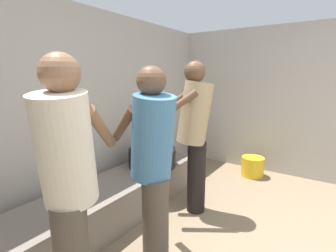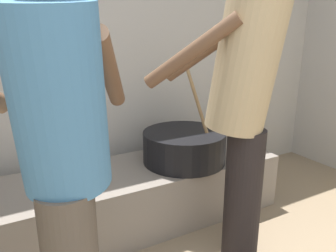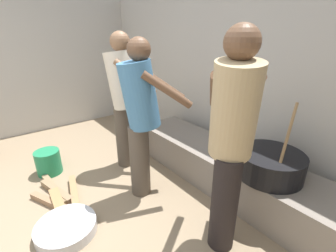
{
  "view_description": "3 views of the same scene",
  "coord_description": "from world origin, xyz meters",
  "px_view_note": "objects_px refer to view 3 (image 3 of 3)",
  "views": [
    {
      "loc": [
        -1.42,
        0.2,
        1.48
      ],
      "look_at": [
        0.67,
        1.61,
        0.98
      ],
      "focal_mm": 26.74,
      "sensor_mm": 36.0,
      "label": 1
    },
    {
      "loc": [
        -0.23,
        0.2,
        1.26
      ],
      "look_at": [
        0.52,
        1.55,
        0.82
      ],
      "focal_mm": 34.43,
      "sensor_mm": 36.0,
      "label": 2
    },
    {
      "loc": [
        1.71,
        0.2,
        1.56
      ],
      "look_at": [
        0.13,
        1.45,
        0.76
      ],
      "focal_mm": 24.48,
      "sensor_mm": 36.0,
      "label": 3
    }
  ],
  "objects_px": {
    "cooking_pot_main": "(270,164)",
    "cook_in_tan_shirt": "(232,135)",
    "cook_in_blue_shirt": "(141,113)",
    "bucket_green_plastic": "(48,162)",
    "metal_mixing_bowl": "(66,228)",
    "cook_in_cream_shirt": "(123,95)"
  },
  "relations": [
    {
      "from": "bucket_green_plastic",
      "to": "metal_mixing_bowl",
      "type": "distance_m",
      "value": 1.08
    },
    {
      "from": "cooking_pot_main",
      "to": "cook_in_tan_shirt",
      "type": "distance_m",
      "value": 0.72
    },
    {
      "from": "cook_in_tan_shirt",
      "to": "cook_in_blue_shirt",
      "type": "distance_m",
      "value": 0.93
    },
    {
      "from": "cooking_pot_main",
      "to": "bucket_green_plastic",
      "type": "bearing_deg",
      "value": -143.58
    },
    {
      "from": "bucket_green_plastic",
      "to": "cook_in_cream_shirt",
      "type": "bearing_deg",
      "value": 64.05
    },
    {
      "from": "cook_in_tan_shirt",
      "to": "bucket_green_plastic",
      "type": "relative_size",
      "value": 5.64
    },
    {
      "from": "cook_in_tan_shirt",
      "to": "cook_in_blue_shirt",
      "type": "bearing_deg",
      "value": -170.85
    },
    {
      "from": "cook_in_tan_shirt",
      "to": "metal_mixing_bowl",
      "type": "distance_m",
      "value": 1.56
    },
    {
      "from": "cooking_pot_main",
      "to": "cook_in_blue_shirt",
      "type": "xyz_separation_m",
      "value": [
        -0.94,
        -0.73,
        0.38
      ]
    },
    {
      "from": "cook_in_blue_shirt",
      "to": "cook_in_cream_shirt",
      "type": "height_order",
      "value": "cook_in_cream_shirt"
    },
    {
      "from": "cooking_pot_main",
      "to": "cook_in_blue_shirt",
      "type": "distance_m",
      "value": 1.24
    },
    {
      "from": "metal_mixing_bowl",
      "to": "cook_in_cream_shirt",
      "type": "bearing_deg",
      "value": 124.69
    },
    {
      "from": "cooking_pot_main",
      "to": "metal_mixing_bowl",
      "type": "distance_m",
      "value": 1.84
    },
    {
      "from": "metal_mixing_bowl",
      "to": "cook_in_tan_shirt",
      "type": "bearing_deg",
      "value": 48.75
    },
    {
      "from": "cooking_pot_main",
      "to": "cook_in_tan_shirt",
      "type": "bearing_deg",
      "value": -92.18
    },
    {
      "from": "bucket_green_plastic",
      "to": "cook_in_blue_shirt",
      "type": "bearing_deg",
      "value": 35.02
    },
    {
      "from": "cook_in_cream_shirt",
      "to": "cooking_pot_main",
      "type": "bearing_deg",
      "value": 21.06
    },
    {
      "from": "cook_in_tan_shirt",
      "to": "metal_mixing_bowl",
      "type": "xyz_separation_m",
      "value": [
        -0.85,
        -0.97,
        -0.89
      ]
    },
    {
      "from": "cooking_pot_main",
      "to": "bucket_green_plastic",
      "type": "height_order",
      "value": "cooking_pot_main"
    },
    {
      "from": "metal_mixing_bowl",
      "to": "cook_in_blue_shirt",
      "type": "bearing_deg",
      "value": 94.45
    },
    {
      "from": "bucket_green_plastic",
      "to": "metal_mixing_bowl",
      "type": "height_order",
      "value": "bucket_green_plastic"
    },
    {
      "from": "cook_in_tan_shirt",
      "to": "cook_in_blue_shirt",
      "type": "relative_size",
      "value": 1.05
    }
  ]
}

